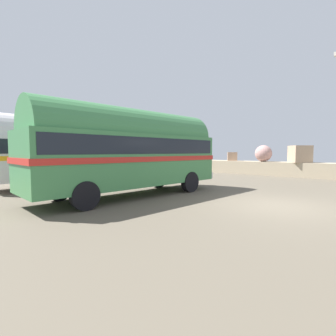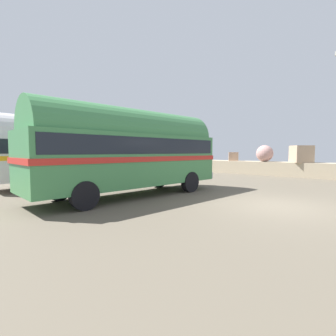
% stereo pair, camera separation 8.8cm
% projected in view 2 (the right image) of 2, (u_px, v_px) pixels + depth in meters
% --- Properties ---
extents(ground, '(32.00, 26.00, 0.02)m').
position_uv_depth(ground, '(275.00, 206.00, 8.72)').
color(ground, brown).
extents(breakwater, '(31.36, 2.11, 2.46)m').
position_uv_depth(breakwater, '(327.00, 168.00, 17.69)').
color(breakwater, tan).
rests_on(breakwater, ground).
extents(vintage_coach, '(3.19, 8.77, 3.70)m').
position_uv_depth(vintage_coach, '(130.00, 149.00, 10.53)').
color(vintage_coach, black).
rests_on(vintage_coach, ground).
extents(second_coach, '(2.73, 8.67, 3.70)m').
position_uv_depth(second_coach, '(76.00, 149.00, 14.31)').
color(second_coach, black).
rests_on(second_coach, ground).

